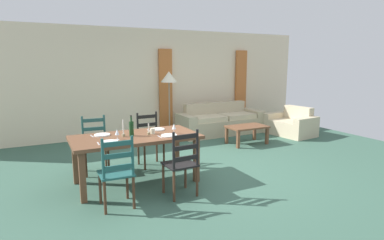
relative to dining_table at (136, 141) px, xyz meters
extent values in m
cube|color=#375B4B|center=(1.25, 0.02, -0.67)|extent=(9.60, 9.60, 0.02)
cube|color=beige|center=(1.25, 3.32, 0.69)|extent=(9.60, 0.16, 2.70)
cube|color=#BC6832|center=(1.79, 3.18, 0.44)|extent=(0.35, 0.08, 2.20)
cube|color=#BC6832|center=(4.19, 3.18, 0.44)|extent=(0.35, 0.08, 2.20)
cube|color=brown|center=(0.00, 0.00, 0.06)|extent=(1.90, 0.96, 0.05)
cube|color=brown|center=(-0.85, -0.38, -0.31)|extent=(0.08, 0.08, 0.70)
cube|color=brown|center=(0.85, -0.38, -0.31)|extent=(0.08, 0.08, 0.70)
cube|color=brown|center=(-0.85, 0.38, -0.31)|extent=(0.08, 0.08, 0.70)
cube|color=brown|center=(0.85, 0.38, -0.31)|extent=(0.08, 0.08, 0.70)
cube|color=#205351|center=(-0.48, -0.69, -0.22)|extent=(0.43, 0.41, 0.03)
cylinder|color=#4E3120|center=(-0.65, -0.52, -0.45)|extent=(0.04, 0.04, 0.43)
cylinder|color=#4E3120|center=(-0.29, -0.53, -0.45)|extent=(0.04, 0.04, 0.43)
cylinder|color=#4E3120|center=(-0.66, -0.86, -0.45)|extent=(0.04, 0.04, 0.43)
cylinder|color=#4E3120|center=(-0.30, -0.87, -0.45)|extent=(0.04, 0.04, 0.43)
cylinder|color=#205351|center=(-0.66, -0.86, 0.05)|extent=(0.04, 0.04, 0.50)
cylinder|color=#205351|center=(-0.30, -0.87, 0.05)|extent=(0.04, 0.04, 0.50)
cube|color=#205351|center=(-0.48, -0.86, -0.08)|extent=(0.38, 0.03, 0.06)
cube|color=#205351|center=(-0.48, -0.86, 0.07)|extent=(0.38, 0.03, 0.06)
cube|color=#205351|center=(-0.48, -0.86, 0.22)|extent=(0.38, 0.03, 0.06)
cube|color=black|center=(0.41, -0.73, -0.22)|extent=(0.44, 0.42, 0.03)
cylinder|color=#4E3120|center=(0.22, -0.57, -0.45)|extent=(0.04, 0.04, 0.43)
cylinder|color=#4E3120|center=(0.58, -0.55, -0.45)|extent=(0.04, 0.04, 0.43)
cylinder|color=#4E3120|center=(0.24, -0.91, -0.45)|extent=(0.04, 0.04, 0.43)
cylinder|color=#4E3120|center=(0.60, -0.89, -0.45)|extent=(0.04, 0.04, 0.43)
cylinder|color=black|center=(0.24, -0.91, 0.05)|extent=(0.04, 0.04, 0.50)
cylinder|color=black|center=(0.60, -0.89, 0.05)|extent=(0.04, 0.04, 0.50)
cube|color=black|center=(0.42, -0.90, -0.08)|extent=(0.38, 0.04, 0.06)
cube|color=black|center=(0.42, -0.90, 0.07)|extent=(0.38, 0.04, 0.06)
cube|color=black|center=(0.42, -0.90, 0.22)|extent=(0.38, 0.04, 0.06)
cube|color=#254F4B|center=(-0.48, 0.74, -0.22)|extent=(0.45, 0.43, 0.03)
cylinder|color=#4E3120|center=(-0.31, 0.55, -0.45)|extent=(0.04, 0.04, 0.43)
cylinder|color=#4E3120|center=(-0.67, 0.58, -0.45)|extent=(0.04, 0.04, 0.43)
cylinder|color=#4E3120|center=(-0.29, 0.89, -0.45)|extent=(0.04, 0.04, 0.43)
cylinder|color=#4E3120|center=(-0.65, 0.92, -0.45)|extent=(0.04, 0.04, 0.43)
cylinder|color=#254F4B|center=(-0.29, 0.89, 0.05)|extent=(0.04, 0.04, 0.50)
cylinder|color=#254F4B|center=(-0.65, 0.92, 0.05)|extent=(0.04, 0.04, 0.50)
cube|color=#254F4B|center=(-0.47, 0.91, -0.08)|extent=(0.38, 0.05, 0.06)
cube|color=#254F4B|center=(-0.47, 0.91, 0.07)|extent=(0.38, 0.05, 0.06)
cube|color=#254F4B|center=(-0.47, 0.91, 0.22)|extent=(0.38, 0.05, 0.06)
cube|color=black|center=(0.48, 0.68, -0.22)|extent=(0.43, 0.41, 0.03)
cylinder|color=#4E3120|center=(0.66, 0.51, -0.45)|extent=(0.04, 0.04, 0.43)
cylinder|color=#4E3120|center=(0.30, 0.51, -0.45)|extent=(0.04, 0.04, 0.43)
cylinder|color=#4E3120|center=(0.65, 0.85, -0.45)|extent=(0.04, 0.04, 0.43)
cylinder|color=#4E3120|center=(0.29, 0.85, -0.45)|extent=(0.04, 0.04, 0.43)
cylinder|color=black|center=(0.65, 0.85, 0.05)|extent=(0.04, 0.04, 0.50)
cylinder|color=black|center=(0.29, 0.85, 0.05)|extent=(0.04, 0.04, 0.50)
cube|color=black|center=(0.47, 0.85, -0.08)|extent=(0.38, 0.03, 0.06)
cube|color=black|center=(0.47, 0.85, 0.07)|extent=(0.38, 0.03, 0.06)
cube|color=black|center=(0.47, 0.85, 0.22)|extent=(0.38, 0.03, 0.06)
cylinder|color=white|center=(-0.45, -0.25, 0.10)|extent=(0.24, 0.24, 0.02)
cube|color=silver|center=(-0.60, -0.25, 0.09)|extent=(0.02, 0.17, 0.01)
cylinder|color=white|center=(0.45, -0.25, 0.10)|extent=(0.24, 0.24, 0.02)
cube|color=silver|center=(0.30, -0.25, 0.09)|extent=(0.02, 0.17, 0.01)
cylinder|color=white|center=(-0.45, 0.25, 0.10)|extent=(0.24, 0.24, 0.02)
cube|color=silver|center=(-0.60, 0.25, 0.09)|extent=(0.03, 0.17, 0.01)
cylinder|color=white|center=(0.45, 0.25, 0.10)|extent=(0.24, 0.24, 0.02)
cube|color=silver|center=(0.30, 0.25, 0.09)|extent=(0.02, 0.17, 0.01)
cylinder|color=#143819|center=(-0.05, 0.02, 0.20)|extent=(0.07, 0.07, 0.22)
cylinder|color=#143819|center=(-0.05, 0.02, 0.35)|extent=(0.02, 0.02, 0.08)
cylinder|color=black|center=(-0.05, 0.02, 0.39)|extent=(0.03, 0.03, 0.02)
cylinder|color=white|center=(-0.31, -0.15, 0.09)|extent=(0.06, 0.06, 0.01)
cylinder|color=white|center=(-0.31, -0.15, 0.13)|extent=(0.01, 0.01, 0.07)
cone|color=white|center=(-0.31, -0.15, 0.21)|extent=(0.06, 0.06, 0.08)
cylinder|color=white|center=(0.58, -0.15, 0.09)|extent=(0.06, 0.06, 0.01)
cylinder|color=white|center=(0.58, -0.15, 0.13)|extent=(0.01, 0.01, 0.07)
cone|color=white|center=(0.58, -0.15, 0.21)|extent=(0.06, 0.06, 0.08)
cylinder|color=beige|center=(0.28, -0.01, 0.13)|extent=(0.07, 0.07, 0.09)
cylinder|color=#998C66|center=(-0.18, 0.02, 0.11)|extent=(0.05, 0.05, 0.04)
cylinder|color=white|center=(-0.18, 0.02, 0.24)|extent=(0.02, 0.02, 0.22)
cylinder|color=#998C66|center=(0.20, -0.04, 0.11)|extent=(0.05, 0.05, 0.04)
cylinder|color=white|center=(0.20, -0.04, 0.20)|extent=(0.02, 0.02, 0.14)
cube|color=tan|center=(2.99, 2.33, -0.46)|extent=(1.81, 0.82, 0.40)
cube|color=tan|center=(2.99, 2.63, -0.26)|extent=(1.80, 0.22, 0.80)
cube|color=tan|center=(4.01, 2.34, -0.37)|extent=(0.25, 0.80, 0.58)
cube|color=tan|center=(1.97, 2.32, -0.37)|extent=(0.25, 0.80, 0.58)
cube|color=beige|center=(3.44, 2.29, -0.20)|extent=(0.87, 0.65, 0.12)
cube|color=beige|center=(2.54, 2.28, -0.20)|extent=(0.87, 0.65, 0.12)
cube|color=brown|center=(2.98, 1.18, -0.26)|extent=(0.90, 0.56, 0.04)
cube|color=brown|center=(2.58, 0.95, -0.47)|extent=(0.06, 0.06, 0.38)
cube|color=brown|center=(3.38, 0.95, -0.47)|extent=(0.06, 0.06, 0.38)
cube|color=brown|center=(2.58, 1.41, -0.47)|extent=(0.06, 0.06, 0.38)
cube|color=brown|center=(3.38, 1.41, -0.47)|extent=(0.06, 0.06, 0.38)
cube|color=beige|center=(4.54, 1.43, -0.47)|extent=(0.89, 0.89, 0.38)
cube|color=beige|center=(4.84, 1.47, -0.30)|extent=(0.29, 0.82, 0.72)
cube|color=beige|center=(4.60, 0.95, -0.40)|extent=(0.82, 0.27, 0.52)
cube|color=beige|center=(4.48, 1.92, -0.40)|extent=(0.82, 0.27, 0.52)
cylinder|color=#332D28|center=(1.64, 2.58, -0.65)|extent=(0.28, 0.28, 0.03)
cylinder|color=gray|center=(1.64, 2.58, 0.04)|extent=(0.03, 0.03, 1.35)
cone|color=beige|center=(1.64, 2.58, 0.85)|extent=(0.40, 0.40, 0.26)
camera|label=1|loc=(-1.35, -4.59, 1.18)|focal=29.58mm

